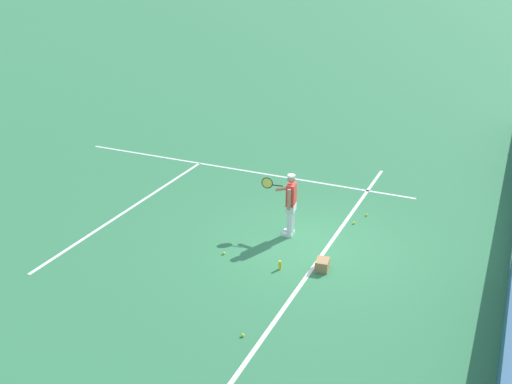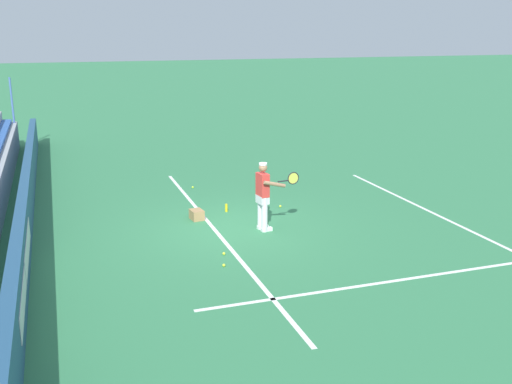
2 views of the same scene
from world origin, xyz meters
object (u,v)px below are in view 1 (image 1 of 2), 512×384
(ball_box_cardboard, at_px, (322,265))
(tennis_ball_far_right, at_px, (367,215))
(tennis_ball_toward_net, at_px, (224,253))
(tennis_ball_on_baseline, at_px, (243,335))
(water_bottle, at_px, (280,265))
(tennis_ball_far_left, at_px, (354,223))
(tennis_player, at_px, (290,204))

(ball_box_cardboard, height_order, tennis_ball_far_right, ball_box_cardboard)
(ball_box_cardboard, height_order, tennis_ball_toward_net, ball_box_cardboard)
(tennis_ball_toward_net, distance_m, tennis_ball_far_right, 4.54)
(tennis_ball_on_baseline, height_order, water_bottle, water_bottle)
(water_bottle, bearing_deg, tennis_ball_far_left, -17.00)
(tennis_ball_far_left, bearing_deg, water_bottle, 163.00)
(tennis_player, xyz_separation_m, tennis_ball_on_baseline, (-4.51, -0.77, -0.86))
(tennis_ball_far_left, relative_size, tennis_ball_far_right, 1.00)
(tennis_player, xyz_separation_m, tennis_ball_toward_net, (-1.69, 1.10, -0.86))
(tennis_ball_toward_net, relative_size, tennis_ball_on_baseline, 1.00)
(tennis_player, relative_size, water_bottle, 7.80)
(tennis_ball_toward_net, distance_m, tennis_ball_far_left, 3.91)
(ball_box_cardboard, xyz_separation_m, tennis_ball_on_baseline, (-3.14, 0.61, -0.10))
(ball_box_cardboard, relative_size, tennis_ball_far_right, 6.06)
(tennis_ball_toward_net, xyz_separation_m, tennis_ball_far_right, (3.66, -2.69, 0.00))
(tennis_player, distance_m, tennis_ball_far_left, 2.11)
(tennis_ball_far_left, bearing_deg, tennis_ball_on_baseline, 173.79)
(tennis_player, bearing_deg, tennis_ball_far_right, -38.85)
(water_bottle, bearing_deg, tennis_player, 14.26)
(tennis_ball_toward_net, relative_size, tennis_ball_far_left, 1.00)
(ball_box_cardboard, bearing_deg, tennis_ball_far_left, -0.49)
(tennis_ball_far_right, relative_size, water_bottle, 0.30)
(tennis_player, bearing_deg, ball_box_cardboard, -134.95)
(tennis_player, bearing_deg, water_bottle, -165.74)
(ball_box_cardboard, xyz_separation_m, water_bottle, (-0.41, 0.93, -0.02))
(ball_box_cardboard, distance_m, tennis_ball_far_right, 3.36)
(ball_box_cardboard, relative_size, tennis_ball_far_left, 6.06)
(tennis_ball_far_left, distance_m, tennis_ball_far_right, 0.68)
(tennis_ball_on_baseline, xyz_separation_m, water_bottle, (2.73, 0.31, 0.08))
(tennis_player, xyz_separation_m, ball_box_cardboard, (-1.38, -1.38, -0.76))
(tennis_player, distance_m, tennis_ball_on_baseline, 4.66)
(tennis_ball_toward_net, height_order, tennis_ball_far_right, same)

